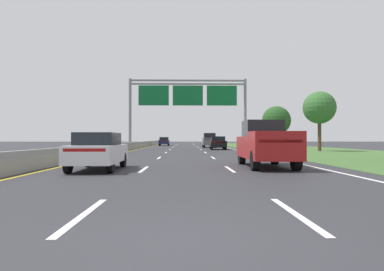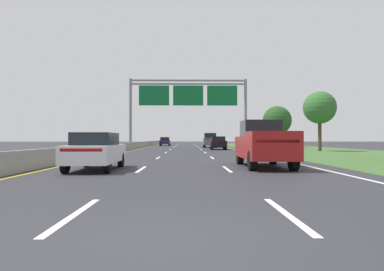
{
  "view_description": "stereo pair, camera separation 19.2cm",
  "coord_description": "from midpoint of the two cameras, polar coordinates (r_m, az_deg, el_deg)",
  "views": [
    {
      "loc": [
        -0.1,
        -4.64,
        1.33
      ],
      "look_at": [
        0.66,
        31.69,
        1.63
      ],
      "focal_mm": 32.92,
      "sensor_mm": 36.0,
      "label": 1
    },
    {
      "loc": [
        0.1,
        -4.64,
        1.33
      ],
      "look_at": [
        0.66,
        31.69,
        1.63
      ],
      "focal_mm": 32.92,
      "sensor_mm": 36.0,
      "label": 2
    }
  ],
  "objects": [
    {
      "name": "ground_plane",
      "position": [
        39.66,
        -0.89,
        -2.4
      ],
      "size": [
        220.0,
        220.0,
        0.0
      ],
      "primitive_type": "plane",
      "color": "#2B2B30"
    },
    {
      "name": "roadside_tree_mid",
      "position": [
        39.04,
        20.11,
        4.24
      ],
      "size": [
        3.38,
        3.38,
        6.24
      ],
      "color": "#4C3823",
      "rests_on": "ground"
    },
    {
      "name": "car_navy_left_lane_sedan",
      "position": [
        64.35,
        -4.32,
        -0.93
      ],
      "size": [
        1.87,
        4.42,
        1.57
      ],
      "rotation": [
        0.0,
        0.0,
        1.58
      ],
      "color": "#161E47",
      "rests_on": "ground"
    },
    {
      "name": "car_grey_right_lane_suv",
      "position": [
        51.73,
        3.0,
        -0.73
      ],
      "size": [
        1.95,
        4.72,
        2.11
      ],
      "rotation": [
        0.0,
        0.0,
        1.56
      ],
      "color": "slate",
      "rests_on": "ground"
    },
    {
      "name": "pickup_truck_red",
      "position": [
        16.7,
        11.82,
        -1.33
      ],
      "size": [
        2.07,
        5.43,
        2.2
      ],
      "rotation": [
        0.0,
        0.0,
        1.56
      ],
      "color": "maroon",
      "rests_on": "ground"
    },
    {
      "name": "lane_striping",
      "position": [
        39.21,
        -0.89,
        -2.41
      ],
      "size": [
        11.96,
        106.0,
        0.01
      ],
      "color": "white",
      "rests_on": "ground"
    },
    {
      "name": "car_black_right_lane_sedan",
      "position": [
        42.13,
        4.38,
        -1.17
      ],
      "size": [
        1.95,
        4.45,
        1.57
      ],
      "rotation": [
        0.0,
        0.0,
        1.54
      ],
      "color": "black",
      "rests_on": "ground"
    },
    {
      "name": "car_white_left_lane_sedan",
      "position": [
        15.41,
        -14.98,
        -2.36
      ],
      "size": [
        1.88,
        4.43,
        1.57
      ],
      "rotation": [
        0.0,
        0.0,
        1.59
      ],
      "color": "silver",
      "rests_on": "ground"
    },
    {
      "name": "overhead_sign_gantry",
      "position": [
        45.01,
        -0.5,
        5.97
      ],
      "size": [
        15.06,
        0.42,
        8.96
      ],
      "color": "gray",
      "rests_on": "ground"
    },
    {
      "name": "grass_verge_right",
      "position": [
        42.05,
        18.51,
        -2.25
      ],
      "size": [
        14.0,
        110.0,
        0.02
      ],
      "primitive_type": "cube",
      "color": "#3D602D",
      "rests_on": "ground"
    },
    {
      "name": "median_barrier_concrete",
      "position": [
        40.2,
        -10.34,
        -1.86
      ],
      "size": [
        0.6,
        110.0,
        0.85
      ],
      "color": "gray",
      "rests_on": "ground"
    },
    {
      "name": "roadside_tree_far",
      "position": [
        55.87,
        13.72,
        2.39
      ],
      "size": [
        4.41,
        4.41,
        6.33
      ],
      "color": "#4C3823",
      "rests_on": "ground"
    }
  ]
}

